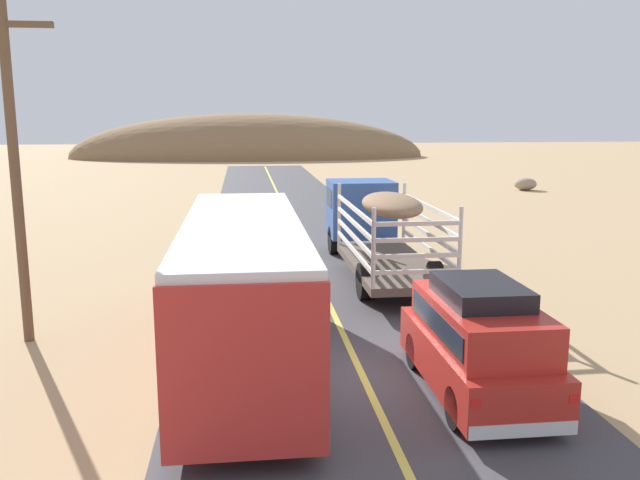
% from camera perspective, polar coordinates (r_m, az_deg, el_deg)
% --- Properties ---
extents(ground_plane, '(240.00, 240.00, 0.00)m').
position_cam_1_polar(ground_plane, '(14.21, 3.73, -11.78)').
color(ground_plane, tan).
extents(road_surface, '(8.00, 120.00, 0.02)m').
position_cam_1_polar(road_surface, '(14.20, 3.73, -11.74)').
color(road_surface, '#423F44').
rests_on(road_surface, ground).
extents(road_centre_line, '(0.16, 117.60, 0.00)m').
position_cam_1_polar(road_centre_line, '(14.20, 3.73, -11.70)').
color(road_centre_line, '#D8CC4C').
rests_on(road_centre_line, road_surface).
extents(suv_near, '(1.90, 4.62, 2.29)m').
position_cam_1_polar(suv_near, '(13.28, 13.50, -8.38)').
color(suv_near, '#B2261E').
rests_on(suv_near, road_surface).
extents(livestock_truck, '(2.53, 9.70, 3.02)m').
position_cam_1_polar(livestock_truck, '(24.03, 4.45, 1.96)').
color(livestock_truck, '#3359A5').
rests_on(livestock_truck, road_surface).
extents(bus, '(2.54, 10.00, 3.21)m').
position_cam_1_polar(bus, '(14.56, -6.62, -4.02)').
color(bus, red).
rests_on(bus, road_surface).
extents(power_pole_near, '(2.20, 0.24, 8.05)m').
position_cam_1_polar(power_pole_near, '(17.04, -24.91, 5.98)').
color(power_pole_near, brown).
rests_on(power_pole_near, ground).
extents(boulder_mid_field, '(1.67, 1.46, 0.90)m').
position_cam_1_polar(boulder_mid_field, '(51.30, 17.32, 4.65)').
color(boulder_mid_field, gray).
rests_on(boulder_mid_field, ground).
extents(distant_hill, '(46.57, 17.96, 11.43)m').
position_cam_1_polar(distant_hill, '(88.73, -6.09, 7.13)').
color(distant_hill, olive).
rests_on(distant_hill, ground).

